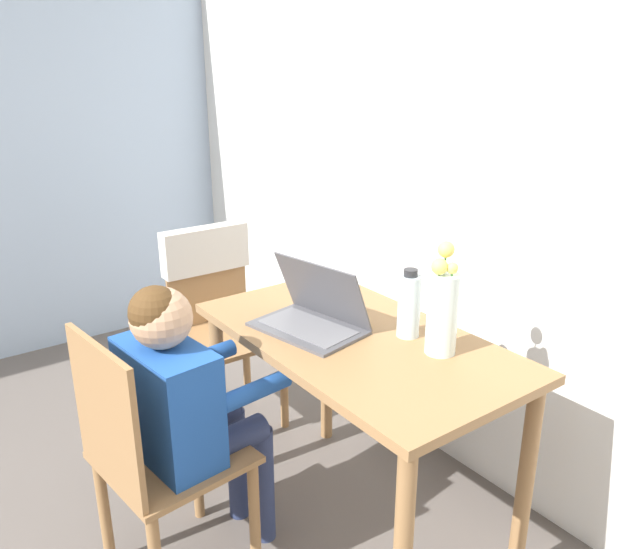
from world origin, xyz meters
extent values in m
cube|color=white|center=(0.00, 2.23, 1.25)|extent=(6.40, 0.05, 2.50)
cube|color=olive|center=(-0.05, 1.62, 0.72)|extent=(1.09, 0.60, 0.03)
cylinder|color=olive|center=(-0.55, 1.37, 0.35)|extent=(0.05, 0.05, 0.71)
cylinder|color=olive|center=(-0.55, 1.87, 0.35)|extent=(0.05, 0.05, 0.71)
cylinder|color=olive|center=(0.44, 1.87, 0.35)|extent=(0.05, 0.05, 0.71)
cube|color=olive|center=(-0.23, 1.05, 0.42)|extent=(0.44, 0.44, 0.02)
cube|color=olive|center=(-0.21, 0.86, 0.65)|extent=(0.38, 0.06, 0.43)
cylinder|color=olive|center=(-0.08, 1.24, 0.21)|extent=(0.04, 0.04, 0.41)
cylinder|color=olive|center=(-0.42, 1.20, 0.21)|extent=(0.04, 0.04, 0.41)
cylinder|color=olive|center=(-0.38, 0.86, 0.21)|extent=(0.04, 0.04, 0.41)
cube|color=olive|center=(-0.89, 1.60, 0.42)|extent=(0.40, 0.40, 0.02)
cube|color=olive|center=(-1.09, 1.60, 0.65)|extent=(0.02, 0.38, 0.43)
cylinder|color=olive|center=(-0.73, 1.42, 0.21)|extent=(0.04, 0.04, 0.41)
cylinder|color=olive|center=(-0.72, 1.76, 0.21)|extent=(0.04, 0.04, 0.41)
cylinder|color=olive|center=(-1.07, 1.43, 0.21)|extent=(0.04, 0.04, 0.41)
cylinder|color=olive|center=(-1.06, 1.77, 0.21)|extent=(0.04, 0.04, 0.41)
cube|color=beige|center=(-1.09, 1.60, 0.77)|extent=(0.08, 0.39, 0.20)
cube|color=#1E4C9E|center=(-0.23, 1.05, 0.61)|extent=(0.36, 0.22, 0.36)
sphere|color=tan|center=(-0.23, 1.05, 0.88)|extent=(0.18, 0.18, 0.18)
sphere|color=#4C3319|center=(-0.23, 1.03, 0.91)|extent=(0.15, 0.15, 0.15)
cylinder|color=navy|center=(-0.17, 1.20, 0.44)|extent=(0.12, 0.29, 0.09)
cylinder|color=navy|center=(-0.32, 1.18, 0.44)|extent=(0.12, 0.29, 0.09)
cylinder|color=navy|center=(-0.19, 1.33, 0.22)|extent=(0.08, 0.08, 0.43)
cylinder|color=navy|center=(-0.34, 1.32, 0.22)|extent=(0.08, 0.08, 0.43)
cylinder|color=#1E4C9E|center=(-0.11, 1.27, 0.63)|extent=(0.08, 0.24, 0.06)
cylinder|color=#1E4C9E|center=(-0.40, 1.24, 0.63)|extent=(0.08, 0.24, 0.06)
cube|color=#4C4C51|center=(-0.18, 1.52, 0.74)|extent=(0.39, 0.29, 0.01)
cube|color=slate|center=(-0.18, 1.52, 0.75)|extent=(0.33, 0.22, 0.00)
cube|color=#4C4C51|center=(-0.20, 1.58, 0.86)|extent=(0.36, 0.16, 0.21)
cube|color=silver|center=(-0.20, 1.59, 0.86)|extent=(0.32, 0.14, 0.19)
cylinder|color=silver|center=(0.18, 1.74, 0.86)|extent=(0.09, 0.09, 0.25)
cylinder|color=#3D7A38|center=(0.20, 1.75, 0.90)|extent=(0.01, 0.01, 0.22)
sphere|color=#EFDB66|center=(0.20, 1.75, 1.01)|extent=(0.03, 0.03, 0.03)
cylinder|color=#3D7A38|center=(0.17, 1.76, 0.92)|extent=(0.01, 0.01, 0.27)
sphere|color=#EFDB66|center=(0.17, 1.76, 1.06)|extent=(0.05, 0.05, 0.05)
cylinder|color=#3D7A38|center=(0.18, 1.72, 0.90)|extent=(0.01, 0.01, 0.22)
sphere|color=#EFDB66|center=(0.18, 1.72, 1.01)|extent=(0.05, 0.05, 0.05)
cylinder|color=silver|center=(0.04, 1.75, 0.84)|extent=(0.07, 0.07, 0.20)
cylinder|color=#262628|center=(0.04, 1.75, 0.95)|extent=(0.04, 0.04, 0.02)
camera|label=1|loc=(1.33, 0.46, 1.58)|focal=35.00mm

